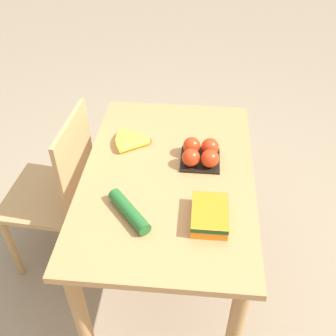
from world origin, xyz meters
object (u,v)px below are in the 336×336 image
chair (59,192)px  banana_bunch (134,141)px  tomato_pack (201,153)px  carrot_bag (210,214)px  cucumber_near (129,211)px

chair → banana_bunch: 0.50m
banana_bunch → tomato_pack: size_ratio=0.99×
carrot_bag → tomato_pack: bearing=7.2°
carrot_bag → banana_bunch: bearing=38.9°
cucumber_near → tomato_pack: bearing=-36.5°
carrot_bag → chair: bearing=62.8°
tomato_pack → cucumber_near: tomato_pack is taller
chair → banana_bunch: bearing=102.0°
chair → cucumber_near: size_ratio=4.55×
banana_bunch → tomato_pack: bearing=-107.3°
chair → carrot_bag: size_ratio=4.94×
banana_bunch → chair: bearing=98.0°
tomato_pack → carrot_bag: bearing=-172.8°
banana_bunch → cucumber_near: cucumber_near is taller
banana_bunch → tomato_pack: (-0.10, -0.30, 0.03)m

